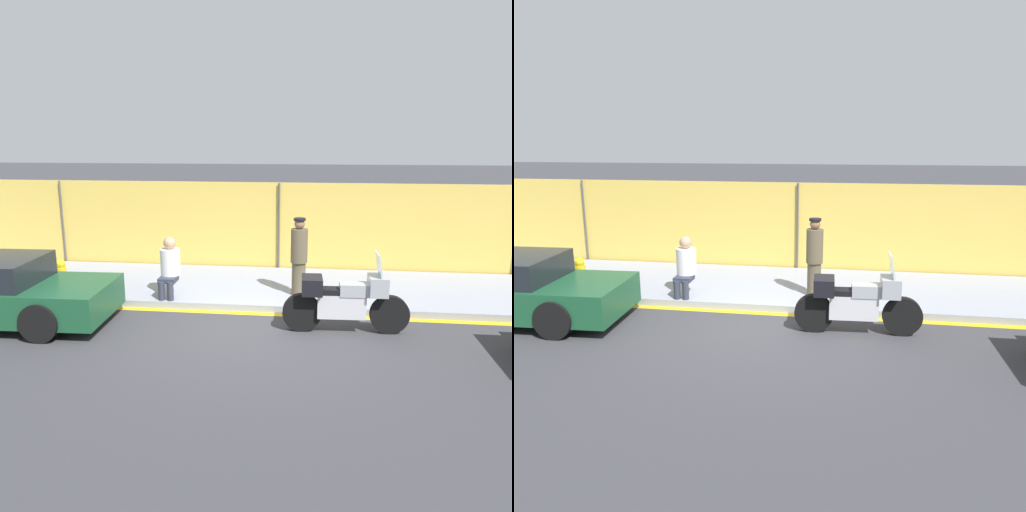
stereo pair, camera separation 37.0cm
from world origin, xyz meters
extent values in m
plane|color=#38383D|center=(0.00, 0.00, 0.00)|extent=(120.00, 120.00, 0.00)
cube|color=#8E93A3|center=(0.00, 2.48, 0.07)|extent=(43.08, 3.07, 0.14)
cube|color=gold|center=(0.00, 0.86, 0.00)|extent=(43.08, 0.18, 0.01)
cube|color=gold|center=(0.00, 4.11, 1.16)|extent=(40.93, 0.08, 2.32)
cylinder|color=#4C4C51|center=(-5.80, 4.01, 1.16)|extent=(0.05, 0.05, 2.32)
cylinder|color=#4C4C51|center=(0.00, 4.01, 1.16)|extent=(0.05, 0.05, 2.32)
cylinder|color=black|center=(2.27, 0.14, 0.35)|extent=(0.70, 0.17, 0.70)
cylinder|color=black|center=(0.72, 0.08, 0.35)|extent=(0.70, 0.17, 0.70)
cube|color=silver|center=(1.41, 0.11, 0.50)|extent=(0.87, 0.32, 0.44)
cube|color=#999EA3|center=(1.63, 0.12, 0.80)|extent=(0.53, 0.33, 0.22)
cube|color=black|center=(1.32, 0.11, 0.76)|extent=(0.61, 0.30, 0.10)
cube|color=#999EA3|center=(2.04, 0.14, 0.88)|extent=(0.34, 0.49, 0.34)
cube|color=silver|center=(2.04, 0.14, 1.26)|extent=(0.12, 0.42, 0.42)
cube|color=black|center=(0.89, 0.09, 0.86)|extent=(0.38, 0.52, 0.30)
cylinder|color=brown|center=(0.59, 1.77, 0.50)|extent=(0.29, 0.29, 0.71)
cylinder|color=brown|center=(0.59, 1.77, 1.21)|extent=(0.35, 0.35, 0.71)
sphere|color=brown|center=(0.59, 1.77, 1.68)|extent=(0.22, 0.22, 0.22)
cylinder|color=black|center=(0.59, 1.77, 1.77)|extent=(0.25, 0.25, 0.05)
cylinder|color=#2D3342|center=(-2.20, 1.06, 0.34)|extent=(0.13, 0.13, 0.39)
cylinder|color=#2D3342|center=(-2.01, 1.06, 0.34)|extent=(0.13, 0.13, 0.39)
cube|color=#2D3342|center=(-2.10, 1.26, 0.54)|extent=(0.35, 0.39, 0.10)
cylinder|color=white|center=(-2.10, 1.45, 0.86)|extent=(0.42, 0.42, 0.56)
sphere|color=tan|center=(-2.10, 1.45, 1.27)|extent=(0.26, 0.26, 0.26)
cylinder|color=black|center=(-3.76, 0.68, 0.34)|extent=(0.69, 0.24, 0.69)
cylinder|color=black|center=(-3.70, -0.96, 0.34)|extent=(0.69, 0.24, 0.69)
cylinder|color=gold|center=(-4.67, 1.63, 0.38)|extent=(0.25, 0.25, 0.48)
sphere|color=gold|center=(-4.67, 1.63, 0.69)|extent=(0.22, 0.22, 0.22)
cylinder|color=gold|center=(-4.67, 1.49, 0.41)|extent=(0.09, 0.10, 0.09)
camera|label=1|loc=(0.91, -8.46, 3.40)|focal=35.00mm
camera|label=2|loc=(1.28, -8.41, 3.40)|focal=35.00mm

